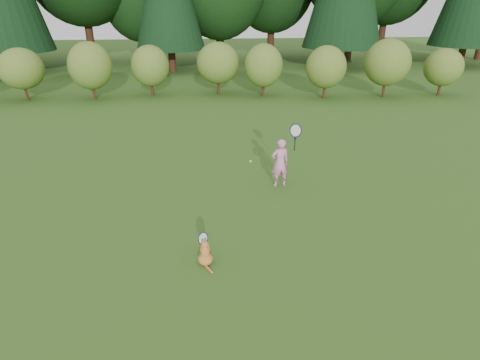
{
  "coord_description": "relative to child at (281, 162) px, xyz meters",
  "views": [
    {
      "loc": [
        -0.67,
        -7.71,
        4.5
      ],
      "look_at": [
        0.2,
        0.8,
        0.7
      ],
      "focal_mm": 30.0,
      "sensor_mm": 36.0,
      "label": 1
    }
  ],
  "objects": [
    {
      "name": "child",
      "position": [
        0.0,
        0.0,
        0.0
      ],
      "size": [
        0.73,
        0.44,
        1.95
      ],
      "rotation": [
        0.0,
        0.0,
        3.28
      ],
      "color": "pink",
      "rests_on": "ground"
    },
    {
      "name": "cat",
      "position": [
        -2.06,
        -3.29,
        -0.44
      ],
      "size": [
        0.32,
        0.65,
        0.64
      ],
      "rotation": [
        0.0,
        0.0,
        0.01
      ],
      "color": "orange",
      "rests_on": "ground"
    },
    {
      "name": "tennis_ball",
      "position": [
        -0.86,
        -0.55,
        0.26
      ],
      "size": [
        0.06,
        0.06,
        0.06
      ],
      "color": "yellow",
      "rests_on": "ground"
    },
    {
      "name": "shrub_row",
      "position": [
        -1.38,
        11.11,
        0.72
      ],
      "size": [
        28.0,
        3.0,
        2.8
      ],
      "primitive_type": null,
      "color": "#4D6C21",
      "rests_on": "ground"
    },
    {
      "name": "ground",
      "position": [
        -1.38,
        -1.89,
        -0.68
      ],
      "size": [
        100.0,
        100.0,
        0.0
      ],
      "primitive_type": "plane",
      "color": "#305818",
      "rests_on": "ground"
    }
  ]
}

